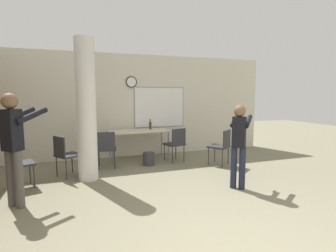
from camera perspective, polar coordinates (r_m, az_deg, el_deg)
The scene contains 12 objects.
wall_back at distance 7.37m, azimuth -7.42°, elevation 4.38°, with size 8.00×0.15×2.80m.
support_pillar at distance 5.40m, azimuth -17.38°, elevation 3.27°, with size 0.38×0.38×2.80m.
folding_table at distance 6.93m, azimuth -6.35°, elevation -1.43°, with size 1.57×0.70×0.77m.
bottle_on_table at distance 7.12m, azimuth -3.88°, elevation 0.15°, with size 0.07×0.07×0.29m.
waste_bin at distance 6.45m, azimuth -4.24°, elevation -7.13°, with size 0.29×0.29×0.31m.
chair_mid_room at distance 6.47m, azimuth 11.56°, elevation -3.97°, with size 0.61×0.61×0.87m.
chair_table_left at distance 6.22m, azimuth -13.27°, elevation -4.44°, with size 0.49×0.49×0.87m.
chair_near_pillar at distance 5.83m, azimuth -21.41°, elevation -5.48°, with size 0.61×0.61×0.87m.
chair_by_left_wall at distance 5.52m, azimuth -30.24°, elevation -6.63°, with size 0.56×0.56×0.87m.
chair_table_right at distance 6.64m, azimuth 1.71°, elevation -3.55°, with size 0.53×0.53×0.87m.
person_playing_side at distance 4.89m, azimuth 15.20°, elevation -2.91°, with size 0.58×0.60×1.53m.
person_watching_back at distance 4.56m, azimuth -30.51°, elevation -2.80°, with size 0.65×0.67×1.73m.
Camera 1 is at (-1.51, -2.14, 1.70)m, focal length 28.00 mm.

